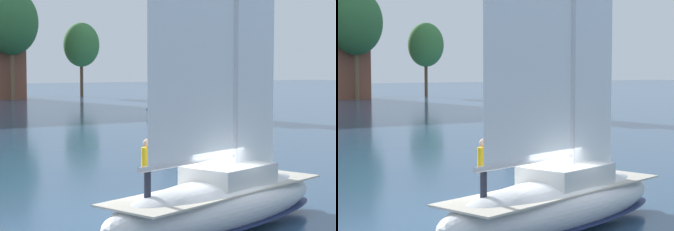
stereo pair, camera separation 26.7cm
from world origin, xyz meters
The scene contains 5 objects.
ground_plane centered at (0.00, 0.00, 0.00)m, with size 400.00×400.00×0.00m, color #2D4C6B.
tree_shore_left centered at (22.38, 85.97, 12.34)m, with size 8.57×8.57×17.63m.
tree_shore_center centered at (36.87, 91.17, 9.23)m, with size 6.41×6.41×13.19m.
sailboat_main centered at (0.01, 0.00, 1.07)m, with size 10.18×5.49×13.48m.
sailboat_moored_mid_channel centered at (26.22, 41.23, 0.98)m, with size 9.24×5.13×12.25m.
Camera 1 is at (-11.90, -16.06, 5.01)m, focal length 70.00 mm.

